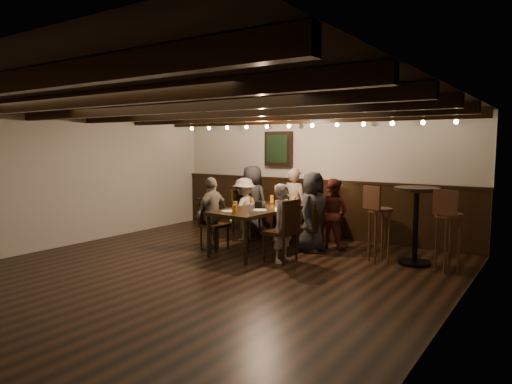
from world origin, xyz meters
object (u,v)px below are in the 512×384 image
Objects in this scene: bar_stool_left at (379,234)px; bar_stool_right at (448,241)px; high_top_table at (416,214)px; person_bench_left at (252,201)px; chair_right_near at (310,236)px; chair_right_far at (281,243)px; chair_left_far at (214,234)px; person_bench_centre at (294,204)px; person_bench_right at (333,213)px; dining_table at (262,211)px; person_right_far at (283,223)px; person_left_near at (244,209)px; person_right_near at (312,212)px; chair_left_near at (245,225)px; person_left_far at (212,213)px.

bar_stool_right is (1.00, 0.05, 0.00)m from bar_stool_left.
person_bench_left is at bearing 173.01° from high_top_table.
chair_right_near is 0.90m from chair_right_far.
chair_right_far is (1.44, -0.07, 0.03)m from chair_left_far.
bar_stool_right is (2.92, -0.67, -0.24)m from person_bench_centre.
bar_stool_right is (2.03, -0.47, -0.17)m from person_bench_right.
chair_right_far is at bearing -31.98° from dining_table.
person_bench_centre is 1.13× the size of person_right_far.
person_bench_centre is at bearing 25.67° from chair_right_far.
chair_right_near is 0.97m from person_right_far.
person_left_near is at bearing 58.54° from chair_right_far.
chair_left_far is (-0.74, -0.41, -0.41)m from dining_table.
person_right_near is 1.71m from high_top_table.
chair_left_near is 0.69× the size of person_bench_left.
chair_left_near is 1.08× the size of chair_left_far.
person_right_near reaches higher than bar_stool_left.
chair_left_far is 1.44m from chair_right_far.
chair_left_far is 1.43m from person_bench_left.
chair_left_far is 1.77m from person_right_near.
dining_table is 1.69× the size of person_left_near.
dining_table is at bearing 122.04° from chair_left_far.
bar_stool_left is at bearing -53.73° from person_right_far.
person_right_near is at bearing -159.84° from bar_stool_left.
chair_right_far is 0.71× the size of person_bench_centre.
chair_right_far is at bearing -179.82° from chair_right_near.
person_bench_left reaches higher than person_left_near.
person_left_far is 1.75m from person_right_near.
dining_table is 2.53m from high_top_table.
dining_table is 3.01m from bar_stool_right.
bar_stool_left reaches higher than chair_right_near.
chair_left_far is at bearing -140.72° from bar_stool_left.
dining_table is 1.46× the size of person_bench_centre.
bar_stool_left is 1.00× the size of bar_stool_right.
chair_right_near is 1.25m from bar_stool_left.
person_bench_centre is 2.06m from bar_stool_left.
dining_table is 2.05× the size of chair_right_far.
chair_right_near is at bearing 90.00° from chair_left_near.
bar_stool_right is (3.83, -0.56, -0.26)m from person_bench_left.
person_bench_left reaches higher than chair_right_far.
chair_left_far reaches higher than chair_right_near.
person_bench_left reaches higher than chair_right_near.
person_right_near reaches higher than person_right_far.
chair_left_near is 0.96m from person_left_far.
person_right_far is (1.47, -0.08, 0.34)m from chair_left_far.
person_left_near is 1.00× the size of bar_stool_left.
person_left_far is at bearing 0.00° from person_left_near.
chair_left_near is 1.02m from person_bench_centre.
person_right_far reaches higher than high_top_table.
person_right_far is at bearing -152.25° from bar_stool_right.
chair_left_far is 0.91× the size of chair_right_far.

